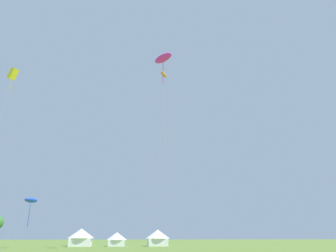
# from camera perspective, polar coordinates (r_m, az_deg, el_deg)

# --- Properties ---
(kite_magenta_parafoil) EXTENTS (3.52, 3.89, 30.40)m
(kite_magenta_parafoil) POSITION_cam_1_polar(r_m,az_deg,el_deg) (53.28, -0.89, 12.15)
(kite_magenta_parafoil) COLOR #E02DA3
(kite_magenta_parafoil) RESTS_ON ground
(kite_yellow_box) EXTENTS (2.91, 2.25, 32.14)m
(kite_yellow_box) POSITION_cam_1_polar(r_m,az_deg,el_deg) (67.25, -26.30, 8.41)
(kite_yellow_box) COLOR yellow
(kite_yellow_box) RESTS_ON ground
(kite_orange_parafoil) EXTENTS (2.67, 2.95, 34.81)m
(kite_orange_parafoil) POSITION_cam_1_polar(r_m,az_deg,el_deg) (67.71, -0.81, 9.22)
(kite_orange_parafoil) COLOR orange
(kite_orange_parafoil) RESTS_ON ground
(kite_blue_parafoil) EXTENTS (3.22, 3.39, 8.22)m
(kite_blue_parafoil) POSITION_cam_1_polar(r_m,az_deg,el_deg) (59.86, -23.57, -12.23)
(kite_blue_parafoil) COLOR blue
(kite_blue_parafoil) RESTS_ON ground
(festival_tent_center) EXTENTS (4.98, 4.98, 3.24)m
(festival_tent_center) POSITION_cam_1_polar(r_m,az_deg,el_deg) (65.88, -15.48, -18.73)
(festival_tent_center) COLOR white
(festival_tent_center) RESTS_ON ground
(festival_tent_left) EXTENTS (3.92, 3.92, 2.55)m
(festival_tent_left) POSITION_cam_1_polar(r_m,az_deg,el_deg) (65.38, -9.28, -19.48)
(festival_tent_left) COLOR white
(festival_tent_left) RESTS_ON ground
(festival_tent_right) EXTENTS (4.73, 4.73, 3.08)m
(festival_tent_right) POSITION_cam_1_polar(r_m,az_deg,el_deg) (65.68, -1.89, -19.45)
(festival_tent_right) COLOR white
(festival_tent_right) RESTS_ON ground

